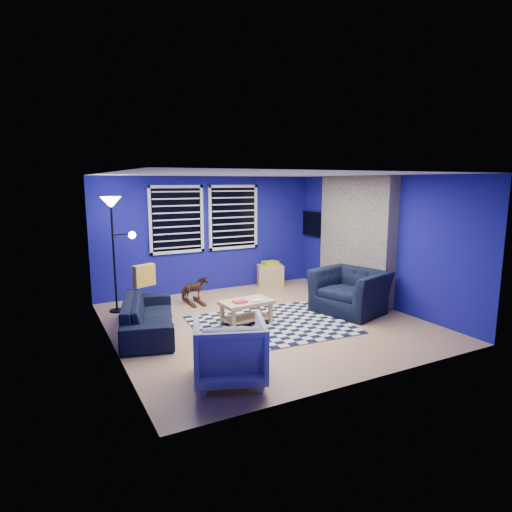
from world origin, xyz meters
The scene contains 18 objects.
floor centered at (0.00, 0.00, 0.00)m, with size 5.00×5.00×0.00m, color tan.
ceiling centered at (0.00, 0.00, 2.50)m, with size 5.00×5.00×0.00m, color white.
wall_back centered at (0.00, 2.50, 1.25)m, with size 5.00×5.00×0.00m, color navy.
wall_left centered at (-2.50, 0.00, 1.25)m, with size 5.00×5.00×0.00m, color navy.
wall_right centered at (2.50, 0.00, 1.25)m, with size 5.00×5.00×0.00m, color navy.
fireplace centered at (2.36, 0.50, 1.20)m, with size 0.65×2.00×2.50m.
window_left centered at (-0.75, 2.46, 1.60)m, with size 1.17×0.06×1.42m.
window_right centered at (0.55, 2.46, 1.60)m, with size 1.17×0.06×1.42m.
tv centered at (2.45, 2.00, 1.40)m, with size 0.07×1.00×0.58m.
rug centered at (0.00, -0.19, 0.01)m, with size 2.50×2.00×0.02m, color black.
sofa centered at (-1.90, 0.39, 0.28)m, with size 0.76×1.94×0.57m, color black.
armchair_big centered at (1.66, -0.23, 0.39)m, with size 1.05×1.20×0.78m, color black.
armchair_bent centered at (-1.44, -1.74, 0.39)m, with size 0.84×0.86×0.78m, color gray.
rocking_horse centered at (-0.69, 1.62, 0.29)m, with size 0.53×0.24×0.45m, color #4E2B19.
coffee_table centered at (-0.33, 0.04, 0.30)m, with size 0.89×0.56×0.43m.
cabinet centered at (1.37, 2.25, 0.25)m, with size 0.67×0.55×0.57m.
floor_lamp centered at (-2.13, 1.79, 1.73)m, with size 0.58×0.35×2.12m.
throw_pillow centered at (-1.75, 1.22, 0.76)m, with size 0.40×0.12×0.38m, color gold.
Camera 1 is at (-3.40, -6.18, 2.38)m, focal length 30.00 mm.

